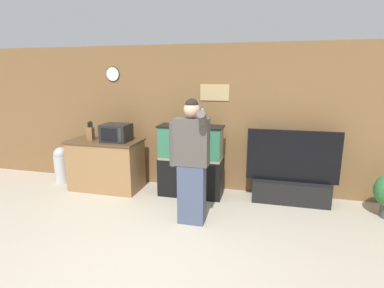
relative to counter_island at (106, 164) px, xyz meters
name	(u,v)px	position (x,y,z in m)	size (l,w,h in m)	color
ground_plane	(147,261)	(1.59, -1.93, -0.46)	(18.00, 18.00, 0.00)	#B2A893
wall_back_paneled	(197,118)	(1.59, 0.54, 0.84)	(10.00, 0.08, 2.60)	brown
counter_island	(106,164)	(0.00, 0.00, 0.00)	(1.31, 0.69, 0.92)	olive
microwave	(116,133)	(0.26, -0.03, 0.61)	(0.48, 0.40, 0.31)	black
knife_block	(90,133)	(-0.24, -0.06, 0.59)	(0.11, 0.10, 0.34)	brown
aquarium_on_stand	(191,161)	(1.59, 0.08, 0.16)	(1.10, 0.43, 1.24)	black
tv_on_stand	(291,182)	(3.27, 0.19, -0.11)	(1.47, 0.40, 1.21)	black
person_standing	(191,160)	(1.84, -0.90, 0.46)	(0.56, 0.42, 1.77)	#424C66
trash_bin	(62,164)	(-1.03, 0.09, -0.10)	(0.29, 0.29, 0.71)	#B7B7BC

